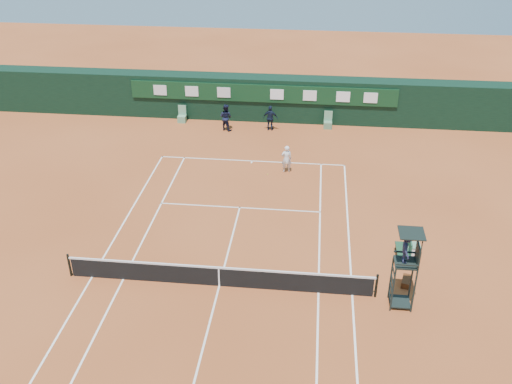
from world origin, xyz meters
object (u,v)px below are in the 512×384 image
at_px(umpire_chair, 407,254).
at_px(player, 286,159).
at_px(cooler, 413,251).
at_px(tennis_net, 219,276).
at_px(player_bench, 406,247).

height_order(umpire_chair, player, umpire_chair).
bearing_deg(cooler, tennis_net, -160.19).
distance_m(tennis_net, player, 10.92).
bearing_deg(player_bench, cooler, 22.97).
bearing_deg(player, tennis_net, 70.06).
bearing_deg(tennis_net, player_bench, 19.66).
xyz_separation_m(tennis_net, player_bench, (7.88, 2.82, 0.09)).
xyz_separation_m(umpire_chair, player, (-5.19, 11.10, -1.64)).
distance_m(player_bench, player, 9.77).
distance_m(tennis_net, player_bench, 8.37).
distance_m(umpire_chair, player, 12.36).
bearing_deg(player, cooler, 119.69).
relative_size(umpire_chair, player_bench, 2.85).
xyz_separation_m(tennis_net, player, (2.12, 10.71, 0.31)).
height_order(tennis_net, player_bench, same).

